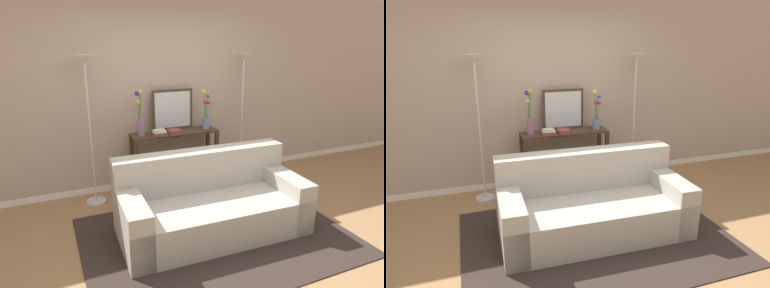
{
  "view_description": "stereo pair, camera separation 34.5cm",
  "coord_description": "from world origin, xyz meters",
  "views": [
    {
      "loc": [
        -1.55,
        -2.81,
        2.12
      ],
      "look_at": [
        0.09,
        0.95,
        0.86
      ],
      "focal_mm": 32.41,
      "sensor_mm": 36.0,
      "label": 1
    },
    {
      "loc": [
        -1.23,
        -2.94,
        2.12
      ],
      "look_at": [
        0.09,
        0.95,
        0.86
      ],
      "focal_mm": 32.41,
      "sensor_mm": 36.0,
      "label": 2
    }
  ],
  "objects": [
    {
      "name": "ground_plane",
      "position": [
        0.0,
        0.0,
        -0.01
      ],
      "size": [
        16.0,
        16.0,
        0.02
      ],
      "primitive_type": "cube",
      "color": "#9E754C"
    },
    {
      "name": "back_wall",
      "position": [
        0.0,
        1.95,
        1.37
      ],
      "size": [
        12.0,
        0.15,
        2.75
      ],
      "color": "white",
      "rests_on": "ground"
    },
    {
      "name": "area_rug",
      "position": [
        0.05,
        0.17,
        0.01
      ],
      "size": [
        2.87,
        2.04,
        0.01
      ],
      "color": "#332823",
      "rests_on": "ground"
    },
    {
      "name": "couch",
      "position": [
        0.05,
        0.33,
        0.31
      ],
      "size": [
        2.09,
        1.0,
        0.88
      ],
      "color": "#ADA89E",
      "rests_on": "ground"
    },
    {
      "name": "console_table",
      "position": [
        0.11,
        1.62,
        0.57
      ],
      "size": [
        1.24,
        0.35,
        0.84
      ],
      "color": "#473323",
      "rests_on": "ground"
    },
    {
      "name": "floor_lamp_left",
      "position": [
        -1.04,
        1.58,
        1.51
      ],
      "size": [
        0.28,
        0.28,
        1.93
      ],
      "color": "silver",
      "rests_on": "ground"
    },
    {
      "name": "floor_lamp_right",
      "position": [
        1.18,
        1.58,
        1.5
      ],
      "size": [
        0.28,
        0.28,
        1.91
      ],
      "color": "silver",
      "rests_on": "ground"
    },
    {
      "name": "wall_mirror",
      "position": [
        0.14,
        1.76,
        1.13
      ],
      "size": [
        0.6,
        0.02,
        0.58
      ],
      "color": "#473323",
      "rests_on": "console_table"
    },
    {
      "name": "vase_tall_flowers",
      "position": [
        -0.37,
        1.64,
        1.11
      ],
      "size": [
        0.12,
        0.12,
        0.62
      ],
      "color": "gray",
      "rests_on": "console_table"
    },
    {
      "name": "vase_short_flowers",
      "position": [
        0.59,
        1.62,
        1.04
      ],
      "size": [
        0.12,
        0.12,
        0.57
      ],
      "color": "#6B84AD",
      "rests_on": "console_table"
    },
    {
      "name": "fruit_bowl",
      "position": [
        0.07,
        1.52,
        0.88
      ],
      "size": [
        0.2,
        0.2,
        0.07
      ],
      "color": "brown",
      "rests_on": "console_table"
    },
    {
      "name": "book_stack",
      "position": [
        -0.14,
        1.52,
        0.88
      ],
      "size": [
        0.22,
        0.18,
        0.08
      ],
      "color": "#BC3328",
      "rests_on": "console_table"
    },
    {
      "name": "book_row_under_console",
      "position": [
        -0.23,
        1.62,
        0.06
      ],
      "size": [
        0.33,
        0.17,
        0.12
      ],
      "color": "maroon",
      "rests_on": "ground"
    }
  ]
}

